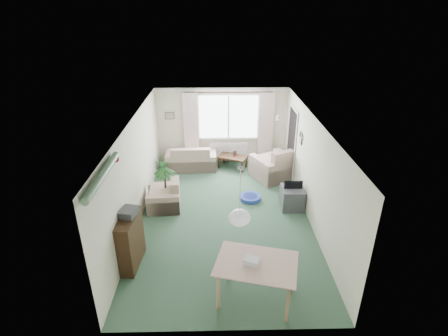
{
  "coord_description": "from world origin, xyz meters",
  "views": [
    {
      "loc": [
        -0.16,
        -7.11,
        4.67
      ],
      "look_at": [
        0.0,
        0.3,
        1.15
      ],
      "focal_mm": 28.0,
      "sensor_mm": 36.0,
      "label": 1
    }
  ],
  "objects_px": {
    "coffee_table": "(233,162)",
    "tv_cube": "(292,198)",
    "sofa": "(191,157)",
    "armchair_corner": "(273,162)",
    "armchair_left": "(163,194)",
    "dining_table": "(256,282)",
    "houseplant": "(165,182)",
    "bookshelf": "(130,241)",
    "pet_bed": "(250,198)"
  },
  "relations": [
    {
      "from": "dining_table",
      "to": "coffee_table",
      "type": "bearing_deg",
      "value": 91.65
    },
    {
      "from": "sofa",
      "to": "tv_cube",
      "type": "distance_m",
      "value": 3.56
    },
    {
      "from": "houseplant",
      "to": "pet_bed",
      "type": "height_order",
      "value": "houseplant"
    },
    {
      "from": "armchair_corner",
      "to": "pet_bed",
      "type": "relative_size",
      "value": 1.96
    },
    {
      "from": "armchair_corner",
      "to": "coffee_table",
      "type": "xyz_separation_m",
      "value": [
        -1.15,
        0.68,
        -0.28
      ]
    },
    {
      "from": "sofa",
      "to": "bookshelf",
      "type": "bearing_deg",
      "value": 76.66
    },
    {
      "from": "armchair_corner",
      "to": "tv_cube",
      "type": "relative_size",
      "value": 1.81
    },
    {
      "from": "sofa",
      "to": "armchair_corner",
      "type": "xyz_separation_m",
      "value": [
        2.44,
        -0.68,
        0.1
      ]
    },
    {
      "from": "sofa",
      "to": "bookshelf",
      "type": "xyz_separation_m",
      "value": [
        -0.88,
        -4.39,
        0.15
      ]
    },
    {
      "from": "sofa",
      "to": "coffee_table",
      "type": "distance_m",
      "value": 1.3
    },
    {
      "from": "sofa",
      "to": "dining_table",
      "type": "distance_m",
      "value": 5.54
    },
    {
      "from": "houseplant",
      "to": "pet_bed",
      "type": "distance_m",
      "value": 2.25
    },
    {
      "from": "armchair_left",
      "to": "tv_cube",
      "type": "distance_m",
      "value": 3.2
    },
    {
      "from": "armchair_corner",
      "to": "coffee_table",
      "type": "distance_m",
      "value": 1.37
    },
    {
      "from": "coffee_table",
      "to": "armchair_corner",
      "type": "bearing_deg",
      "value": -30.58
    },
    {
      "from": "armchair_corner",
      "to": "armchair_left",
      "type": "height_order",
      "value": "armchair_corner"
    },
    {
      "from": "sofa",
      "to": "pet_bed",
      "type": "distance_m",
      "value": 2.6
    },
    {
      "from": "tv_cube",
      "to": "pet_bed",
      "type": "height_order",
      "value": "tv_cube"
    },
    {
      "from": "armchair_left",
      "to": "pet_bed",
      "type": "distance_m",
      "value": 2.25
    },
    {
      "from": "sofa",
      "to": "tv_cube",
      "type": "height_order",
      "value": "sofa"
    },
    {
      "from": "coffee_table",
      "to": "tv_cube",
      "type": "height_order",
      "value": "tv_cube"
    },
    {
      "from": "pet_bed",
      "to": "tv_cube",
      "type": "bearing_deg",
      "value": -21.6
    },
    {
      "from": "bookshelf",
      "to": "dining_table",
      "type": "distance_m",
      "value": 2.51
    },
    {
      "from": "armchair_left",
      "to": "sofa",
      "type": "bearing_deg",
      "value": 162.06
    },
    {
      "from": "sofa",
      "to": "armchair_left",
      "type": "distance_m",
      "value": 2.36
    },
    {
      "from": "coffee_table",
      "to": "tv_cube",
      "type": "bearing_deg",
      "value": -59.74
    },
    {
      "from": "armchair_left",
      "to": "dining_table",
      "type": "relative_size",
      "value": 0.68
    },
    {
      "from": "sofa",
      "to": "tv_cube",
      "type": "xyz_separation_m",
      "value": [
        2.66,
        -2.36,
        -0.11
      ]
    },
    {
      "from": "armchair_corner",
      "to": "bookshelf",
      "type": "xyz_separation_m",
      "value": [
        -3.31,
        -3.7,
        0.05
      ]
    },
    {
      "from": "armchair_corner",
      "to": "coffee_table",
      "type": "height_order",
      "value": "armchair_corner"
    },
    {
      "from": "pet_bed",
      "to": "coffee_table",
      "type": "bearing_deg",
      "value": 100.89
    },
    {
      "from": "coffee_table",
      "to": "houseplant",
      "type": "height_order",
      "value": "houseplant"
    },
    {
      "from": "armchair_corner",
      "to": "houseplant",
      "type": "distance_m",
      "value": 3.31
    },
    {
      "from": "houseplant",
      "to": "bookshelf",
      "type": "bearing_deg",
      "value": -100.15
    },
    {
      "from": "coffee_table",
      "to": "dining_table",
      "type": "xyz_separation_m",
      "value": [
        0.15,
        -5.35,
        0.19
      ]
    },
    {
      "from": "armchair_corner",
      "to": "pet_bed",
      "type": "xyz_separation_m",
      "value": [
        -0.78,
        -1.29,
        -0.42
      ]
    },
    {
      "from": "armchair_left",
      "to": "tv_cube",
      "type": "relative_size",
      "value": 1.42
    },
    {
      "from": "dining_table",
      "to": "tv_cube",
      "type": "relative_size",
      "value": 2.07
    },
    {
      "from": "houseplant",
      "to": "tv_cube",
      "type": "distance_m",
      "value": 3.18
    },
    {
      "from": "pet_bed",
      "to": "houseplant",
      "type": "bearing_deg",
      "value": -173.59
    },
    {
      "from": "bookshelf",
      "to": "pet_bed",
      "type": "distance_m",
      "value": 3.54
    },
    {
      "from": "tv_cube",
      "to": "sofa",
      "type": "bearing_deg",
      "value": 139.13
    },
    {
      "from": "armchair_left",
      "to": "coffee_table",
      "type": "bearing_deg",
      "value": 136.82
    },
    {
      "from": "houseplant",
      "to": "pet_bed",
      "type": "bearing_deg",
      "value": 6.41
    },
    {
      "from": "armchair_corner",
      "to": "houseplant",
      "type": "xyz_separation_m",
      "value": [
        -2.93,
        -1.53,
        0.19
      ]
    },
    {
      "from": "dining_table",
      "to": "pet_bed",
      "type": "bearing_deg",
      "value": 86.21
    },
    {
      "from": "armchair_corner",
      "to": "armchair_left",
      "type": "bearing_deg",
      "value": 1.51
    },
    {
      "from": "armchair_left",
      "to": "bookshelf",
      "type": "relative_size",
      "value": 0.79
    },
    {
      "from": "tv_cube",
      "to": "dining_table",
      "type": "bearing_deg",
      "value": -111.59
    },
    {
      "from": "dining_table",
      "to": "houseplant",
      "type": "bearing_deg",
      "value": 121.51
    }
  ]
}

